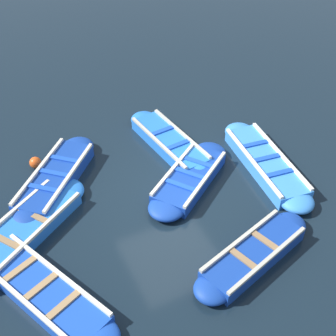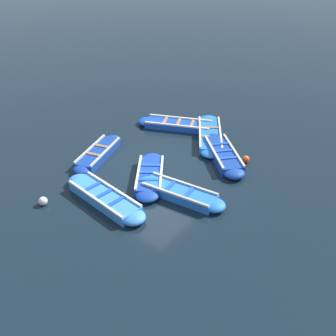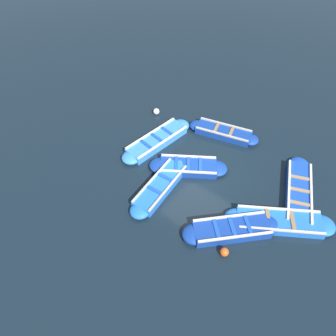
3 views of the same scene
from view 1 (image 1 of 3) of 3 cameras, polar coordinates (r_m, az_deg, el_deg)
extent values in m
plane|color=black|center=(11.53, 0.63, -2.95)|extent=(120.00, 120.00, 0.00)
cube|color=#3884E0|center=(12.36, 11.81, 0.53)|extent=(3.07, 1.22, 0.34)
ellipsoid|color=#3884E0|center=(11.46, 15.41, -3.93)|extent=(0.94, 0.91, 0.34)
ellipsoid|color=#3884E0|center=(13.38, 8.74, 4.34)|extent=(0.94, 0.91, 0.34)
cube|color=silver|center=(12.43, 13.58, 1.65)|extent=(2.92, 0.40, 0.07)
cube|color=silver|center=(12.06, 10.25, 0.87)|extent=(2.92, 0.40, 0.07)
cube|color=#1947B7|center=(11.84, 13.41, -0.59)|extent=(0.22, 0.80, 0.04)
cube|color=#1947B7|center=(12.25, 11.93, 1.21)|extent=(0.22, 0.80, 0.04)
cube|color=#1947B7|center=(12.67, 10.55, 2.90)|extent=(0.22, 0.80, 0.04)
cube|color=blue|center=(12.83, 0.21, 3.07)|extent=(2.81, 1.17, 0.32)
ellipsoid|color=blue|center=(11.95, 3.78, -0.20)|extent=(0.89, 0.87, 0.32)
ellipsoid|color=blue|center=(13.78, -2.91, 5.90)|extent=(0.89, 0.87, 0.32)
cube|color=#B2AD9E|center=(12.89, 1.64, 4.32)|extent=(2.66, 0.40, 0.07)
cube|color=#B2AD9E|center=(12.55, -1.26, 3.22)|extent=(2.66, 0.40, 0.07)
cube|color=#1947B7|center=(12.46, 1.18, 2.85)|extent=(0.23, 0.76, 0.04)
cube|color=#1947B7|center=(12.98, -0.72, 4.56)|extent=(0.23, 0.76, 0.04)
cube|color=navy|center=(11.97, -13.61, -1.31)|extent=(2.62, 2.49, 0.35)
ellipsoid|color=navy|center=(11.15, -16.70, -5.67)|extent=(1.22, 1.22, 0.35)
ellipsoid|color=navy|center=(12.87, -10.94, 2.47)|extent=(1.22, 1.22, 0.35)
cube|color=beige|center=(11.66, -11.93, -0.92)|extent=(2.02, 1.83, 0.07)
cube|color=beige|center=(12.02, -15.53, -0.18)|extent=(2.02, 1.83, 0.07)
cube|color=#1947B7|center=(11.48, -15.02, -2.37)|extent=(0.65, 0.70, 0.04)
cube|color=#1947B7|center=(11.84, -13.75, -0.60)|extent=(0.65, 0.70, 0.04)
cube|color=#1947B7|center=(12.22, -12.55, 1.07)|extent=(0.65, 0.70, 0.04)
cube|color=#1947B7|center=(9.73, -15.10, -14.31)|extent=(3.19, 2.10, 0.28)
cube|color=silver|center=(9.72, -13.34, -12.27)|extent=(2.79, 1.32, 0.07)
cube|color=silver|center=(9.49, -17.29, -15.11)|extent=(2.79, 1.32, 0.07)
cube|color=#9E7A51|center=(9.26, -12.68, -15.98)|extent=(0.46, 0.79, 0.04)
cube|color=#9E7A51|center=(9.61, -15.27, -13.73)|extent=(0.46, 0.79, 0.04)
cube|color=#9E7A51|center=(9.99, -17.62, -11.63)|extent=(0.46, 0.79, 0.04)
cube|color=navy|center=(11.69, 2.62, -1.29)|extent=(2.15, 2.47, 0.30)
ellipsoid|color=navy|center=(10.91, -0.14, -4.87)|extent=(1.24, 1.25, 0.30)
ellipsoid|color=navy|center=(12.53, 5.01, 1.83)|extent=(1.24, 1.25, 0.30)
cube|color=beige|center=(11.43, 4.60, -1.26)|extent=(1.41, 1.93, 0.07)
cube|color=beige|center=(11.71, 0.73, 0.06)|extent=(1.41, 1.93, 0.07)
cube|color=#1947B7|center=(11.23, 1.51, -2.11)|extent=(0.76, 0.60, 0.04)
cube|color=#1947B7|center=(11.58, 2.64, -0.65)|extent=(0.76, 0.60, 0.04)
cube|color=#1947B7|center=(11.93, 3.71, 0.72)|extent=(0.76, 0.60, 0.04)
cube|color=blue|center=(10.88, -17.52, -7.51)|extent=(2.54, 3.07, 0.29)
ellipsoid|color=blue|center=(11.59, -12.44, -2.84)|extent=(1.28, 1.29, 0.29)
cube|color=beige|center=(10.50, -15.92, -7.81)|extent=(1.76, 2.51, 0.07)
cube|color=beige|center=(11.03, -19.40, -5.93)|extent=(1.76, 2.51, 0.07)
cube|color=olive|center=(10.59, -19.28, -8.33)|extent=(0.80, 0.61, 0.04)
cube|color=olive|center=(10.95, -16.16, -5.53)|extent=(0.80, 0.61, 0.04)
cube|color=navy|center=(10.11, 10.35, -10.39)|extent=(1.50, 2.64, 0.32)
ellipsoid|color=navy|center=(9.47, 5.43, -14.50)|extent=(0.93, 0.95, 0.32)
ellipsoid|color=navy|center=(10.86, 14.53, -6.75)|extent=(0.93, 0.95, 0.32)
cube|color=#B2AD9E|center=(9.85, 12.14, -10.80)|extent=(0.80, 2.38, 0.07)
cube|color=#B2AD9E|center=(10.10, 8.87, -8.58)|extent=(0.80, 2.38, 0.07)
cube|color=olive|center=(9.78, 9.14, -10.85)|extent=(0.72, 0.34, 0.04)
cube|color=olive|center=(10.18, 11.73, -8.65)|extent=(0.72, 0.34, 0.04)
sphere|color=#E05119|center=(12.64, -15.87, 0.64)|extent=(0.31, 0.31, 0.31)
camera|label=2|loc=(20.93, 19.78, 40.00)|focal=42.00mm
camera|label=3|loc=(15.54, -40.72, 42.26)|focal=35.00mm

